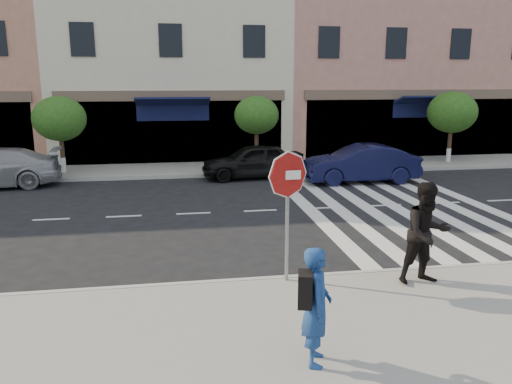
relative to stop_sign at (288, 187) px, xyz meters
name	(u,v)px	position (x,y,z in m)	size (l,w,h in m)	color
ground	(201,261)	(-1.53, 1.67, -1.95)	(120.00, 120.00, 0.00)	black
sidewalk_near	(215,348)	(-1.53, -2.08, -1.87)	(60.00, 4.50, 0.15)	gray
sidewalk_far	(187,169)	(-1.53, 12.67, -1.87)	(60.00, 3.00, 0.15)	gray
building_centre	(171,47)	(-2.03, 18.67, 3.55)	(11.00, 9.00, 11.00)	beige
building_east_mid	(390,30)	(9.97, 18.67, 4.55)	(13.00, 9.00, 13.00)	tan
street_tree_wb	(59,119)	(-6.53, 12.47, 0.36)	(2.10, 2.10, 3.06)	#473323
street_tree_c	(257,115)	(1.47, 12.47, 0.41)	(1.90, 1.90, 3.04)	#473323
street_tree_ea	(452,112)	(10.47, 12.47, 0.44)	(2.20, 2.20, 3.19)	#473323
stop_sign	(288,187)	(0.00, 0.00, 0.00)	(0.87, 0.12, 2.47)	gray
photographer	(317,306)	(-0.23, -2.79, -0.99)	(0.59, 0.39, 1.62)	navy
walker	(427,234)	(2.51, -0.51, -0.84)	(0.93, 0.72, 1.91)	black
car_far_mid	(253,161)	(1.03, 10.77, -1.26)	(1.62, 4.03, 1.37)	black
car_far_right	(360,164)	(4.97, 9.27, -1.23)	(1.52, 4.36, 1.44)	black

